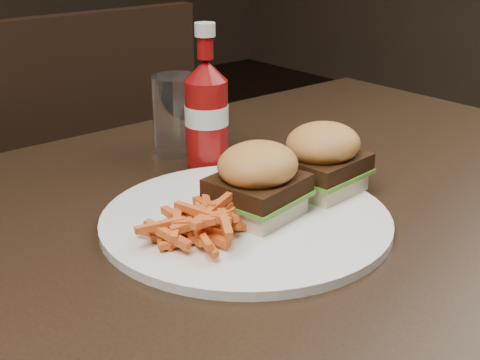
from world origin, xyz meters
TOP-DOWN VIEW (x-y plane):
  - dining_table at (0.00, 0.00)m, footprint 1.20×0.80m
  - chair_far at (0.08, 0.75)m, footprint 0.46×0.46m
  - plate at (-0.03, -0.01)m, footprint 0.32×0.32m
  - sandwich_half_a at (-0.02, -0.02)m, footprint 0.10×0.09m
  - sandwich_half_b at (0.09, -0.01)m, footprint 0.09×0.09m
  - fries_pile at (-0.10, -0.02)m, footprint 0.12×0.12m
  - ketchup_bottle at (0.05, 0.17)m, footprint 0.07×0.07m
  - tumbler at (0.05, 0.24)m, footprint 0.09×0.09m

SIDE VIEW (x-z plane):
  - chair_far at x=0.08m, z-range 0.41..0.45m
  - dining_table at x=0.00m, z-range 0.71..0.75m
  - plate at x=-0.03m, z-range 0.75..0.76m
  - sandwich_half_a at x=-0.02m, z-range 0.76..0.78m
  - sandwich_half_b at x=0.09m, z-range 0.76..0.78m
  - fries_pile at x=-0.10m, z-range 0.76..0.80m
  - tumbler at x=0.05m, z-range 0.75..0.86m
  - ketchup_bottle at x=0.05m, z-range 0.75..0.87m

